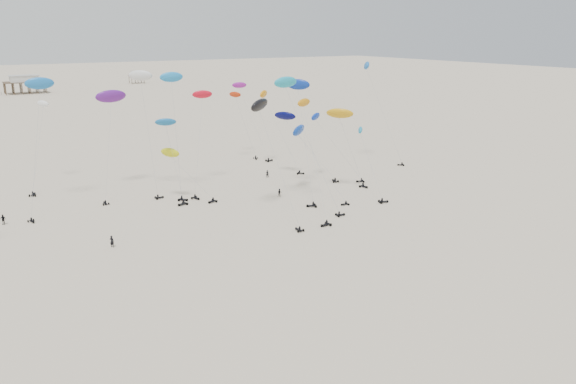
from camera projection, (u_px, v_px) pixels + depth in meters
ground_plane at (116, 133)px, 187.32m from camera, size 900.00×900.00×0.00m
pavilion_main at (25, 86)px, 304.88m from camera, size 21.00×13.00×9.80m
pavilion_small at (136, 78)px, 364.40m from camera, size 9.00×7.00×8.00m
rig_0 at (174, 104)px, 111.73m from camera, size 4.89×8.66×25.03m
rig_1 at (39, 139)px, 119.83m from camera, size 7.88×14.42×20.34m
rig_2 at (171, 149)px, 107.43m from camera, size 4.92×5.36×17.07m
rig_3 at (243, 118)px, 145.56m from camera, size 6.78×5.23×17.89m
rig_4 at (201, 119)px, 118.43m from camera, size 10.02×13.37×22.23m
rig_6 at (343, 123)px, 116.21m from camera, size 9.70×5.96×17.83m
rig_7 at (249, 109)px, 148.35m from camera, size 5.42×13.96×21.23m
rig_8 at (263, 116)px, 100.32m from camera, size 6.39×17.42×22.99m
rig_9 at (326, 131)px, 125.86m from camera, size 10.00×11.30×16.79m
rig_10 at (301, 106)px, 113.88m from camera, size 8.26×16.51×24.75m
rig_11 at (370, 161)px, 113.37m from camera, size 3.70×12.07×15.12m
rig_12 at (179, 163)px, 111.04m from camera, size 8.82×9.97×11.95m
rig_13 at (302, 136)px, 115.15m from camera, size 6.28×16.79×17.74m
rig_14 at (293, 100)px, 105.19m from camera, size 7.38×15.22×26.04m
rig_15 at (110, 103)px, 116.05m from camera, size 9.58×13.87×22.66m
rig_16 at (293, 126)px, 128.27m from camera, size 9.50×15.40×17.91m
rig_17 at (372, 80)px, 141.33m from camera, size 7.17×13.58×26.15m
rig_18 at (39, 97)px, 103.90m from camera, size 8.71×12.41×25.43m
rig_19 at (312, 148)px, 102.76m from camera, size 7.43×16.33×23.59m
rig_20 at (143, 94)px, 112.72m from camera, size 4.97×9.56×25.32m
rig_21 at (271, 109)px, 137.48m from camera, size 5.35×16.81×21.46m
spectator_0 at (112, 247)px, 88.17m from camera, size 0.99×0.99×2.29m
spectator_1 at (280, 196)px, 115.21m from camera, size 1.06×0.78×1.94m
spectator_2 at (4, 224)px, 98.53m from camera, size 1.45×1.31×2.18m
spectator_3 at (267, 177)px, 130.22m from camera, size 0.90×0.78×2.05m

